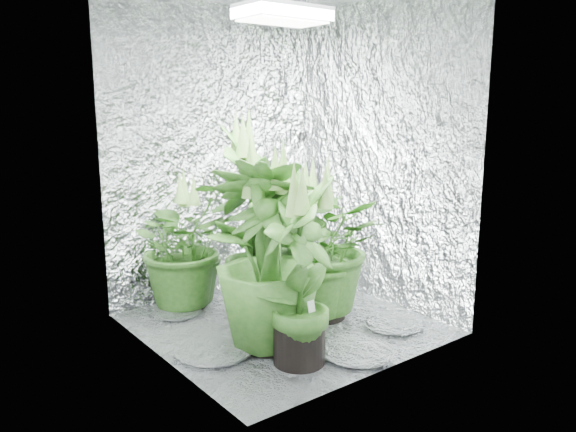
% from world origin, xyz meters
% --- Properties ---
extents(ground, '(1.60, 1.60, 0.00)m').
position_xyz_m(ground, '(0.00, 0.00, 0.00)').
color(ground, silver).
rests_on(ground, ground).
extents(walls, '(1.62, 1.62, 2.00)m').
position_xyz_m(walls, '(0.00, 0.00, 1.00)').
color(walls, silver).
rests_on(walls, ground).
extents(grow_lamp, '(0.50, 0.30, 0.22)m').
position_xyz_m(grow_lamp, '(0.00, 0.00, 1.83)').
color(grow_lamp, gray).
rests_on(grow_lamp, ceiling).
extents(plant_a, '(0.84, 0.84, 0.92)m').
position_xyz_m(plant_a, '(-0.33, 0.64, 0.43)').
color(plant_a, black).
rests_on(plant_a, ground).
extents(plant_b, '(0.88, 0.88, 1.29)m').
position_xyz_m(plant_b, '(-0.06, 0.24, 0.60)').
color(plant_b, black).
rests_on(plant_b, ground).
extents(plant_c, '(0.63, 0.63, 0.98)m').
position_xyz_m(plant_c, '(0.20, 0.20, 0.45)').
color(plant_c, black).
rests_on(plant_c, ground).
extents(plant_d, '(0.82, 0.82, 1.14)m').
position_xyz_m(plant_d, '(-0.27, -0.21, 0.53)').
color(plant_d, black).
rests_on(plant_d, ground).
extents(plant_e, '(0.95, 0.95, 1.00)m').
position_xyz_m(plant_e, '(0.26, -0.05, 0.47)').
color(plant_e, black).
rests_on(plant_e, ground).
extents(plant_f, '(0.71, 0.71, 1.06)m').
position_xyz_m(plant_f, '(-0.25, -0.47, 0.49)').
color(plant_f, black).
rests_on(plant_f, ground).
extents(circulation_fan, '(0.19, 0.33, 0.38)m').
position_xyz_m(circulation_fan, '(0.59, 0.53, 0.16)').
color(circulation_fan, black).
rests_on(circulation_fan, ground).
extents(plant_label, '(0.05, 0.02, 0.07)m').
position_xyz_m(plant_label, '(-0.20, -0.50, 0.30)').
color(plant_label, white).
rests_on(plant_label, plant_f).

